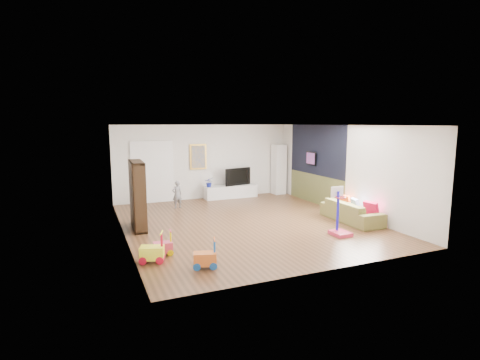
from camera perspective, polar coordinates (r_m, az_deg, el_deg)
name	(u,v)px	position (r m, az deg, el deg)	size (l,w,h in m)	color
floor	(246,223)	(10.54, 0.85, -6.50)	(6.50, 7.50, 0.00)	brown
ceiling	(246,125)	(10.17, 0.88, 8.35)	(6.50, 7.50, 0.00)	white
wall_back	(205,162)	(13.76, -5.43, 2.77)	(6.50, 0.00, 2.70)	silver
wall_front	(328,201)	(7.05, 13.23, -3.09)	(6.50, 0.00, 2.70)	silver
wall_left	(122,182)	(9.45, -17.48, -0.29)	(0.00, 7.50, 2.70)	silver
wall_right	(342,169)	(11.94, 15.31, 1.60)	(0.00, 7.50, 2.70)	white
navy_accent	(316,150)	(13.01, 11.54, 4.50)	(0.01, 3.20, 1.70)	black
olive_wainscot	(315,189)	(13.17, 11.36, -1.36)	(0.01, 3.20, 1.00)	brown
doorway	(153,173)	(13.31, -13.18, 1.08)	(1.45, 0.06, 2.10)	white
painting_back	(198,157)	(13.63, -6.39, 3.54)	(0.62, 0.06, 0.92)	gold
artwork_right	(311,158)	(13.16, 10.77, 3.26)	(0.04, 0.56, 0.46)	#7F3F8C
media_console	(231,192)	(13.93, -1.43, -1.77)	(1.99, 0.50, 0.46)	silver
tall_cabinet	(279,169)	(14.69, 5.91, 1.63)	(0.45, 0.45, 1.93)	white
bookshelf	(138,195)	(10.13, -15.34, -2.25)	(0.32, 1.22, 1.79)	#312012
sofa	(351,212)	(11.04, 16.61, -4.63)	(1.97, 0.77, 0.58)	olive
basketball_hoop	(341,211)	(9.57, 15.17, -4.64)	(0.41, 0.50, 1.21)	#C92C4C
ride_on_yellow	(152,247)	(7.76, -13.29, -9.97)	(0.46, 0.29, 0.62)	#FEFF2E
ride_on_orange	(205,254)	(7.31, -5.38, -11.11)	(0.43, 0.27, 0.58)	orange
ride_on_pink	(163,243)	(8.13, -11.68, -9.40)	(0.39, 0.24, 0.52)	#E14267
child	(177,195)	(12.35, -9.57, -2.20)	(0.33, 0.22, 0.91)	slate
tv	(236,176)	(13.96, -0.58, 0.57)	(1.12, 0.15, 0.65)	black
vase_plant	(209,182)	(13.55, -4.71, -0.32)	(0.32, 0.28, 0.36)	navy
pillow_left	(371,209)	(10.72, 19.35, -4.23)	(0.11, 0.41, 0.41)	#AB0934
pillow_center	(355,205)	(11.12, 17.18, -3.67)	(0.10, 0.38, 0.38)	silver
pillow_right	(344,201)	(11.60, 15.59, -3.10)	(0.10, 0.37, 0.37)	#CC3E13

